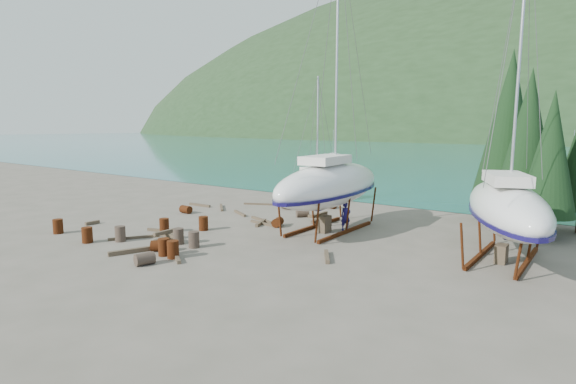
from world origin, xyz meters
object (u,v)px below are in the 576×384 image
Objects in this scene: worker at (346,216)px; large_sailboat_far at (507,207)px; small_sailboat_shore at (315,182)px; large_sailboat_near at (330,184)px.

large_sailboat_far is at bearing -63.34° from worker.
small_sailboat_shore reaches higher than worker.
worker is at bearing -24.51° from small_sailboat_shore.
worker is (7.38, -7.78, -0.86)m from small_sailboat_shore.
worker is (0.76, 0.69, -2.03)m from large_sailboat_near.
large_sailboat_near reaches higher than large_sailboat_far.
worker is (-9.31, 1.02, -1.75)m from large_sailboat_far.
large_sailboat_near is 2.27m from worker.
large_sailboat_near is 1.12× the size of large_sailboat_far.
small_sailboat_shore is 5.91× the size of worker.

